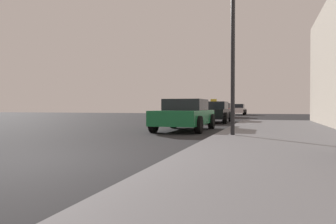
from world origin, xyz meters
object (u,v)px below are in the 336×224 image
object	(u,v)px
car_green	(185,115)
car_black	(213,112)
street_lamp	(233,29)
car_white	(237,109)
car_red	(222,110)

from	to	relation	value
car_green	car_black	world-z (taller)	car_black
car_black	street_lamp	bearing A→B (deg)	102.51
car_black	car_green	bearing A→B (deg)	90.00
car_green	car_white	distance (m)	25.88
street_lamp	car_black	bearing A→B (deg)	102.51
street_lamp	car_white	bearing A→B (deg)	95.11
street_lamp	car_red	distance (m)	20.09
street_lamp	car_white	distance (m)	29.31
car_white	street_lamp	bearing A→B (deg)	95.11
car_black	car_white	distance (m)	18.96
car_black	car_red	world-z (taller)	same
car_green	car_white	bearing A→B (deg)	-89.21
car_red	street_lamp	bearing A→B (deg)	98.85
car_white	car_black	bearing A→B (deg)	91.08
car_black	car_white	xyz separation A→B (m)	(-0.36, 18.96, -0.00)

